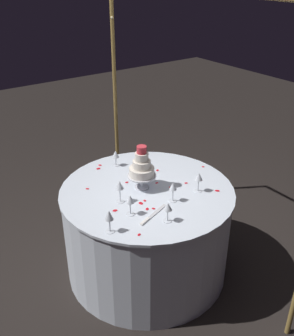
# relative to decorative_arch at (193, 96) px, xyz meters

# --- Properties ---
(ground_plane) EXTENTS (12.00, 12.00, 0.00)m
(ground_plane) POSITION_rel_decorative_arch_xyz_m (-0.00, -0.42, -1.44)
(ground_plane) COLOR black
(decorative_arch) EXTENTS (2.29, 0.06, 2.17)m
(decorative_arch) POSITION_rel_decorative_arch_xyz_m (0.00, 0.00, 0.00)
(decorative_arch) COLOR olive
(decorative_arch) RESTS_ON ground
(main_table) EXTENTS (1.34, 1.34, 0.78)m
(main_table) POSITION_rel_decorative_arch_xyz_m (-0.00, -0.42, -1.05)
(main_table) COLOR silver
(main_table) RESTS_ON ground
(tiered_cake) EXTENTS (0.22, 0.22, 0.35)m
(tiered_cake) POSITION_rel_decorative_arch_xyz_m (-0.05, -0.43, -0.49)
(tiered_cake) COLOR silver
(tiered_cake) RESTS_ON main_table
(wine_glass_0) EXTENTS (0.06, 0.06, 0.17)m
(wine_glass_0) POSITION_rel_decorative_arch_xyz_m (0.03, -0.68, -0.53)
(wine_glass_0) COLOR silver
(wine_glass_0) RESTS_ON main_table
(wine_glass_1) EXTENTS (0.06, 0.06, 0.15)m
(wine_glass_1) POSITION_rel_decorative_arch_xyz_m (0.20, -0.70, -0.55)
(wine_glass_1) COLOR silver
(wine_glass_1) RESTS_ON main_table
(wine_glass_2) EXTENTS (0.06, 0.06, 0.14)m
(wine_glass_2) POSITION_rel_decorative_arch_xyz_m (0.41, -0.55, -0.56)
(wine_glass_2) COLOR silver
(wine_glass_2) RESTS_ON main_table
(wine_glass_3) EXTENTS (0.06, 0.06, 0.16)m
(wine_glass_3) POSITION_rel_decorative_arch_xyz_m (0.25, -0.12, -0.55)
(wine_glass_3) COLOR silver
(wine_glass_3) RESTS_ON main_table
(wine_glass_4) EXTENTS (0.06, 0.06, 0.16)m
(wine_glass_4) POSITION_rel_decorative_arch_xyz_m (0.24, -0.36, -0.55)
(wine_glass_4) COLOR silver
(wine_glass_4) RESTS_ON main_table
(wine_glass_5) EXTENTS (0.06, 0.06, 0.16)m
(wine_glass_5) POSITION_rel_decorative_arch_xyz_m (0.29, -0.92, -0.54)
(wine_glass_5) COLOR silver
(wine_glass_5) RESTS_ON main_table
(wine_glass_6) EXTENTS (0.06, 0.06, 0.14)m
(wine_glass_6) POSITION_rel_decorative_arch_xyz_m (-0.48, -0.40, -0.56)
(wine_glass_6) COLOR silver
(wine_glass_6) RESTS_ON main_table
(cake_knife) EXTENTS (0.12, 0.29, 0.01)m
(cake_knife) POSITION_rel_decorative_arch_xyz_m (0.31, -0.60, -0.66)
(cake_knife) COLOR silver
(cake_knife) RESTS_ON main_table
(rose_petal_0) EXTENTS (0.05, 0.04, 0.00)m
(rose_petal_0) POSITION_rel_decorative_arch_xyz_m (0.33, 0.00, -0.66)
(rose_petal_0) COLOR red
(rose_petal_0) RESTS_ON main_table
(rose_petal_1) EXTENTS (0.03, 0.03, 0.00)m
(rose_petal_1) POSITION_rel_decorative_arch_xyz_m (-0.27, -0.79, -0.66)
(rose_petal_1) COLOR red
(rose_petal_1) RESTS_ON main_table
(rose_petal_2) EXTENTS (0.04, 0.03, 0.00)m
(rose_petal_2) POSITION_rel_decorative_arch_xyz_m (0.13, -0.57, -0.66)
(rose_petal_2) COLOR red
(rose_petal_2) RESTS_ON main_table
(rose_petal_3) EXTENTS (0.04, 0.04, 0.00)m
(rose_petal_3) POSITION_rel_decorative_arch_xyz_m (0.09, -0.25, -0.66)
(rose_petal_3) COLOR red
(rose_petal_3) RESTS_ON main_table
(rose_petal_4) EXTENTS (0.03, 0.03, 0.00)m
(rose_petal_4) POSITION_rel_decorative_arch_xyz_m (0.43, -0.79, -0.66)
(rose_petal_4) COLOR red
(rose_petal_4) RESTS_ON main_table
(rose_petal_5) EXTENTS (0.04, 0.04, 0.00)m
(rose_petal_5) POSITION_rel_decorative_arch_xyz_m (-0.56, -0.51, -0.66)
(rose_petal_5) COLOR red
(rose_petal_5) RESTS_ON main_table
(rose_petal_6) EXTENTS (0.02, 0.03, 0.00)m
(rose_petal_6) POSITION_rel_decorative_arch_xyz_m (-0.03, -0.30, -0.66)
(rose_petal_6) COLOR red
(rose_petal_6) RESTS_ON main_table
(rose_petal_7) EXTENTS (0.04, 0.04, 0.00)m
(rose_petal_7) POSITION_rel_decorative_arch_xyz_m (0.22, -0.57, -0.66)
(rose_petal_7) COLOR red
(rose_petal_7) RESTS_ON main_table
(rose_petal_8) EXTENTS (0.03, 0.04, 0.00)m
(rose_petal_8) POSITION_rel_decorative_arch_xyz_m (-0.51, -0.56, -0.66)
(rose_petal_8) COLOR red
(rose_petal_8) RESTS_ON main_table
(rose_petal_9) EXTENTS (0.03, 0.04, 0.00)m
(rose_petal_9) POSITION_rel_decorative_arch_xyz_m (0.10, -0.77, -0.66)
(rose_petal_9) COLOR red
(rose_petal_9) RESTS_ON main_table
(rose_petal_10) EXTENTS (0.03, 0.02, 0.00)m
(rose_petal_10) POSITION_rel_decorative_arch_xyz_m (0.12, -0.53, -0.66)
(rose_petal_10) COLOR red
(rose_petal_10) RESTS_ON main_table
(rose_petal_11) EXTENTS (0.04, 0.03, 0.00)m
(rose_petal_11) POSITION_rel_decorative_arch_xyz_m (-0.48, -0.18, -0.66)
(rose_petal_11) COLOR red
(rose_petal_11) RESTS_ON main_table
(rose_petal_12) EXTENTS (0.04, 0.04, 0.00)m
(rose_petal_12) POSITION_rel_decorative_arch_xyz_m (-0.20, -0.17, -0.66)
(rose_petal_12) COLOR red
(rose_petal_12) RESTS_ON main_table
(rose_petal_13) EXTENTS (0.02, 0.03, 0.00)m
(rose_petal_13) POSITION_rel_decorative_arch_xyz_m (-0.18, -0.49, -0.66)
(rose_petal_13) COLOR red
(rose_petal_13) RESTS_ON main_table
(rose_petal_14) EXTENTS (0.03, 0.04, 0.00)m
(rose_petal_14) POSITION_rel_decorative_arch_xyz_m (-0.22, -0.31, -0.66)
(rose_petal_14) COLOR red
(rose_petal_14) RESTS_ON main_table
(rose_petal_15) EXTENTS (0.03, 0.03, 0.00)m
(rose_petal_15) POSITION_rel_decorative_arch_xyz_m (0.10, -0.11, -0.66)
(rose_petal_15) COLOR red
(rose_petal_15) RESTS_ON main_table
(rose_petal_16) EXTENTS (0.03, 0.03, 0.00)m
(rose_petal_16) POSITION_rel_decorative_arch_xyz_m (-0.02, 0.19, -0.66)
(rose_petal_16) COLOR red
(rose_petal_16) RESTS_ON main_table
(rose_petal_17) EXTENTS (0.03, 0.03, 0.00)m
(rose_petal_17) POSITION_rel_decorative_arch_xyz_m (-0.34, -0.27, -0.66)
(rose_petal_17) COLOR red
(rose_petal_17) RESTS_ON main_table
(rose_petal_18) EXTENTS (0.03, 0.03, 0.00)m
(rose_petal_18) POSITION_rel_decorative_arch_xyz_m (0.24, -0.54, -0.66)
(rose_petal_18) COLOR red
(rose_petal_18) RESTS_ON main_table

